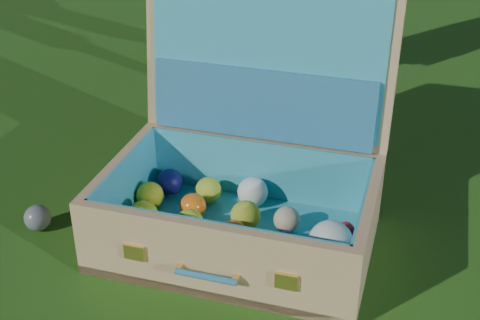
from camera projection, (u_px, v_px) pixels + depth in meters
name	position (u px, v px, depth m)	size (l,w,h in m)	color
ground	(192.00, 222.00, 1.86)	(60.00, 60.00, 0.00)	#215114
stray_ball	(38.00, 218.00, 1.82)	(0.07, 0.07, 0.07)	#386392
suitcase	(248.00, 167.00, 1.76)	(0.80, 0.70, 0.66)	tan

